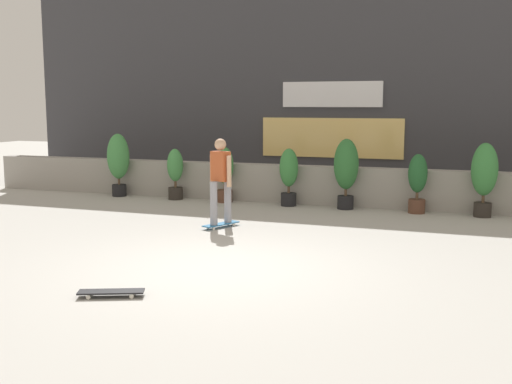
# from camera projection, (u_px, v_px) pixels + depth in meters

# --- Properties ---
(ground_plane) EXTENTS (48.00, 48.00, 0.00)m
(ground_plane) POSITION_uv_depth(u_px,v_px,m) (221.00, 268.00, 8.90)
(ground_plane) COLOR #B2AFA8
(planter_wall) EXTENTS (18.00, 0.40, 0.90)m
(planter_wall) POSITION_uv_depth(u_px,v_px,m) (320.00, 185.00, 14.43)
(planter_wall) COLOR gray
(planter_wall) RESTS_ON ground
(building_backdrop) EXTENTS (20.00, 2.08, 6.50)m
(building_backdrop) POSITION_uv_depth(u_px,v_px,m) (354.00, 72.00, 17.77)
(building_backdrop) COLOR #38383D
(building_backdrop) RESTS_ON ground
(potted_plant_0) EXTENTS (0.56, 0.56, 1.59)m
(potted_plant_0) POSITION_uv_depth(u_px,v_px,m) (118.00, 160.00, 15.65)
(potted_plant_0) COLOR black
(potted_plant_0) RESTS_ON ground
(potted_plant_1) EXTENTS (0.39, 0.39, 1.25)m
(potted_plant_1) POSITION_uv_depth(u_px,v_px,m) (175.00, 172.00, 15.15)
(potted_plant_1) COLOR #2D2823
(potted_plant_1) RESTS_ON ground
(potted_plant_2) EXTENTS (0.43, 0.43, 1.33)m
(potted_plant_2) POSITION_uv_depth(u_px,v_px,m) (225.00, 171.00, 14.71)
(potted_plant_2) COLOR brown
(potted_plant_2) RESTS_ON ground
(potted_plant_3) EXTENTS (0.43, 0.43, 1.33)m
(potted_plant_3) POSITION_uv_depth(u_px,v_px,m) (289.00, 174.00, 14.18)
(potted_plant_3) COLOR black
(potted_plant_3) RESTS_ON ground
(potted_plant_4) EXTENTS (0.55, 0.55, 1.58)m
(potted_plant_4) POSITION_uv_depth(u_px,v_px,m) (346.00, 168.00, 13.72)
(potted_plant_4) COLOR black
(potted_plant_4) RESTS_ON ground
(potted_plant_5) EXTENTS (0.41, 0.41, 1.28)m
(potted_plant_5) POSITION_uv_depth(u_px,v_px,m) (418.00, 181.00, 13.24)
(potted_plant_5) COLOR brown
(potted_plant_5) RESTS_ON ground
(potted_plant_6) EXTENTS (0.54, 0.54, 1.55)m
(potted_plant_6) POSITION_uv_depth(u_px,v_px,m) (484.00, 174.00, 12.76)
(potted_plant_6) COLOR #2D2823
(potted_plant_6) RESTS_ON ground
(skater_foreground) EXTENTS (0.52, 0.81, 1.70)m
(skater_foreground) POSITION_uv_depth(u_px,v_px,m) (221.00, 179.00, 11.66)
(skater_foreground) COLOR #266699
(skater_foreground) RESTS_ON ground
(skateboard_near_camera) EXTENTS (0.81, 0.49, 0.08)m
(skateboard_near_camera) POSITION_uv_depth(u_px,v_px,m) (111.00, 292.00, 7.54)
(skateboard_near_camera) COLOR black
(skateboard_near_camera) RESTS_ON ground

